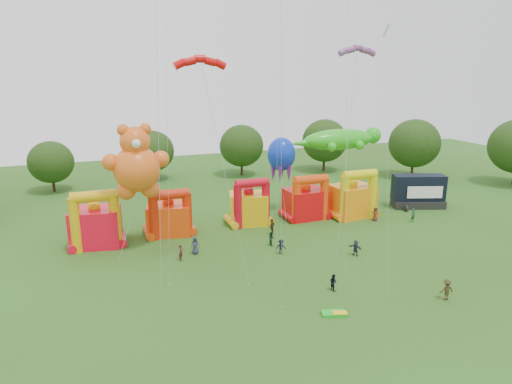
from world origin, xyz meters
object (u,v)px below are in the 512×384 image
object	(u,v)px
spectator_4	(272,226)
spectator_0	(195,245)
bouncy_castle_0	(96,224)
teddy_bear_kite	(135,179)
gecko_kite	(347,158)
octopus_kite	(282,175)
stage_trailer	(418,192)
bouncy_castle_2	(249,206)

from	to	relation	value
spectator_4	spectator_0	bearing A→B (deg)	-29.45
bouncy_castle_0	teddy_bear_kite	size ratio (longest dim) A/B	0.48
gecko_kite	spectator_4	size ratio (longest dim) A/B	7.54
bouncy_castle_0	octopus_kite	world-z (taller)	octopus_kite
teddy_bear_kite	spectator_4	xyz separation A→B (m)	(15.84, -0.26, -7.23)
stage_trailer	gecko_kite	xyz separation A→B (m)	(-10.07, 3.64, 5.04)
stage_trailer	spectator_4	world-z (taller)	stage_trailer
bouncy_castle_0	stage_trailer	bearing A→B (deg)	0.12
stage_trailer	octopus_kite	distance (m)	20.64
teddy_bear_kite	spectator_0	world-z (taller)	teddy_bear_kite
bouncy_castle_0	octopus_kite	bearing A→B (deg)	8.67
teddy_bear_kite	bouncy_castle_2	bearing A→B (deg)	16.68
bouncy_castle_0	octopus_kite	distance (m)	25.00
bouncy_castle_0	teddy_bear_kite	world-z (taller)	teddy_bear_kite
bouncy_castle_2	octopus_kite	size ratio (longest dim) A/B	0.59
gecko_kite	spectator_0	size ratio (longest dim) A/B	7.49
bouncy_castle_0	spectator_0	bearing A→B (deg)	-31.79
gecko_kite	octopus_kite	size ratio (longest dim) A/B	1.39
spectator_4	gecko_kite	bearing A→B (deg)	160.69
spectator_4	stage_trailer	bearing A→B (deg)	142.42
teddy_bear_kite	stage_trailer	bearing A→B (deg)	4.43
octopus_kite	spectator_0	world-z (taller)	octopus_kite
bouncy_castle_0	spectator_0	xyz separation A→B (m)	(10.02, -6.21, -1.59)
gecko_kite	bouncy_castle_2	bearing A→B (deg)	-171.22
spectator_0	spectator_4	world-z (taller)	spectator_0
bouncy_castle_2	gecko_kite	distance (m)	16.60
bouncy_castle_2	gecko_kite	world-z (taller)	gecko_kite
octopus_kite	spectator_4	size ratio (longest dim) A/B	5.43
bouncy_castle_2	spectator_0	xyz separation A→B (m)	(-8.83, -7.52, -1.42)
bouncy_castle_2	teddy_bear_kite	xyz separation A→B (m)	(-14.46, -4.33, 5.80)
bouncy_castle_2	teddy_bear_kite	bearing A→B (deg)	-163.32
bouncy_castle_0	spectator_4	xyz separation A→B (m)	(20.24, -3.28, -1.60)
bouncy_castle_2	spectator_0	world-z (taller)	bouncy_castle_2
bouncy_castle_0	spectator_0	world-z (taller)	bouncy_castle_0
stage_trailer	gecko_kite	size ratio (longest dim) A/B	0.53
teddy_bear_kite	spectator_0	bearing A→B (deg)	-29.57
bouncy_castle_2	gecko_kite	bearing A→B (deg)	8.78
teddy_bear_kite	octopus_kite	xyz separation A→B (m)	(20.14, 6.76, -2.64)
octopus_kite	spectator_0	xyz separation A→B (m)	(-14.51, -9.95, -4.58)
bouncy_castle_2	octopus_kite	world-z (taller)	octopus_kite
stage_trailer	teddy_bear_kite	bearing A→B (deg)	-175.57
octopus_kite	spectator_4	world-z (taller)	octopus_kite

